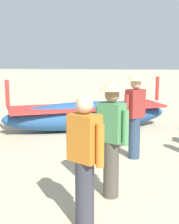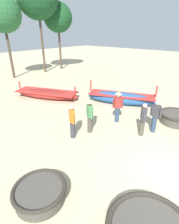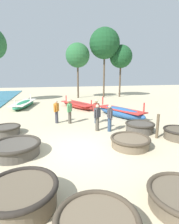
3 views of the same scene
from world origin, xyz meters
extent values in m
plane|color=#C6B793|center=(0.00, 0.00, 0.00)|extent=(80.00, 80.00, 0.00)
torus|color=#42382B|center=(-0.49, -4.44, 0.53)|extent=(1.71, 1.71, 0.13)
cylinder|color=#4C473F|center=(-3.50, 2.93, 0.20)|extent=(1.41, 1.41, 0.41)
torus|color=#332D26|center=(-3.50, 2.93, 0.41)|extent=(1.52, 1.52, 0.11)
cylinder|color=brown|center=(5.25, -0.05, 0.24)|extent=(1.47, 1.47, 0.48)
cylinder|color=brown|center=(-2.04, -3.09, 0.28)|extent=(1.73, 1.73, 0.57)
torus|color=#28231E|center=(-2.04, -3.09, 0.57)|extent=(1.87, 1.87, 0.14)
cylinder|color=#4C473F|center=(-2.60, 0.09, 0.23)|extent=(1.88, 1.88, 0.46)
torus|color=#332D26|center=(-2.60, 0.09, 0.46)|extent=(2.03, 2.03, 0.15)
cylinder|color=#4C473F|center=(3.86, 1.45, 0.24)|extent=(1.54, 1.54, 0.49)
torus|color=#332D26|center=(3.86, 1.45, 0.49)|extent=(1.66, 1.66, 0.12)
cylinder|color=brown|center=(2.32, -0.38, 0.21)|extent=(1.68, 1.68, 0.41)
torus|color=#42382B|center=(2.32, -0.38, 0.41)|extent=(1.81, 1.81, 0.13)
ellipsoid|color=#285693|center=(4.26, 5.00, 0.38)|extent=(2.76, 4.60, 0.76)
cube|color=red|center=(4.26, 5.00, 0.62)|extent=(2.66, 4.28, 0.06)
cylinder|color=red|center=(3.45, 6.92, 1.05)|extent=(0.10, 0.10, 0.69)
cylinder|color=red|center=(5.07, 3.07, 1.05)|extent=(0.10, 0.10, 0.69)
ellipsoid|color=maroon|center=(1.76, 9.61, 0.28)|extent=(3.08, 4.85, 0.57)
cube|color=red|center=(1.76, 9.61, 0.47)|extent=(2.97, 4.52, 0.06)
cylinder|color=red|center=(0.88, 11.60, 0.77)|extent=(0.10, 0.10, 0.51)
cylinder|color=red|center=(2.64, 7.61, 0.77)|extent=(0.10, 0.10, 0.51)
ellipsoid|color=#237551|center=(-3.42, 11.53, 0.28)|extent=(2.29, 5.62, 0.57)
cube|color=silver|center=(-3.42, 11.53, 0.47)|extent=(2.25, 5.20, 0.06)
cylinder|color=silver|center=(-2.93, 14.00, 0.78)|extent=(0.10, 0.10, 0.51)
cylinder|color=silver|center=(-3.91, 9.06, 0.78)|extent=(0.10, 0.10, 0.51)
cylinder|color=#4C473D|center=(0.22, 4.25, 0.41)|extent=(0.22, 0.22, 0.82)
cube|color=#4C8E56|center=(0.22, 4.25, 1.09)|extent=(0.37, 0.40, 0.54)
sphere|color=#A37556|center=(0.22, 4.25, 1.47)|extent=(0.20, 0.20, 0.20)
cylinder|color=#4C8E56|center=(0.33, 4.44, 1.04)|extent=(0.09, 0.09, 0.48)
cylinder|color=#4C8E56|center=(0.10, 4.06, 1.04)|extent=(0.09, 0.09, 0.48)
cone|color=#D1BC84|center=(0.22, 4.25, 1.60)|extent=(0.36, 0.36, 0.14)
cylinder|color=#383842|center=(-0.63, 4.53, 0.41)|extent=(0.22, 0.22, 0.82)
cube|color=orange|center=(-0.63, 4.53, 1.09)|extent=(0.37, 0.40, 0.54)
sphere|color=#DBB28E|center=(-0.63, 4.53, 1.47)|extent=(0.20, 0.20, 0.20)
cylinder|color=orange|center=(-0.75, 4.35, 1.04)|extent=(0.09, 0.09, 0.48)
cylinder|color=orange|center=(-0.51, 4.71, 1.04)|extent=(0.09, 0.09, 0.48)
cylinder|color=#4C473D|center=(1.55, 2.27, 0.41)|extent=(0.22, 0.22, 0.82)
cube|color=#3D3D42|center=(1.55, 2.27, 1.09)|extent=(0.40, 0.37, 0.54)
sphere|color=#DBB28E|center=(1.55, 2.27, 1.47)|extent=(0.20, 0.20, 0.20)
cylinder|color=#3D3D42|center=(1.74, 2.38, 1.04)|extent=(0.09, 0.09, 0.48)
cylinder|color=#3D3D42|center=(1.37, 2.15, 1.04)|extent=(0.09, 0.09, 0.48)
cylinder|color=#2D425B|center=(2.21, 1.97, 0.41)|extent=(0.22, 0.22, 0.82)
cube|color=#3D3D42|center=(2.21, 1.97, 1.09)|extent=(0.24, 0.35, 0.54)
sphere|color=#DBB28E|center=(2.21, 1.97, 1.47)|extent=(0.20, 0.20, 0.20)
cylinder|color=#3D3D42|center=(2.20, 1.75, 1.04)|extent=(0.09, 0.09, 0.48)
cylinder|color=#3D3D42|center=(2.22, 2.19, 1.04)|extent=(0.09, 0.09, 0.48)
cylinder|color=#2D425B|center=(1.96, 3.85, 0.41)|extent=(0.22, 0.22, 0.82)
cube|color=maroon|center=(1.96, 3.85, 1.09)|extent=(0.39, 0.40, 0.54)
sphere|color=#DBB28E|center=(1.96, 3.85, 1.47)|extent=(0.20, 0.20, 0.20)
cylinder|color=maroon|center=(1.81, 4.01, 1.04)|extent=(0.09, 0.09, 0.48)
cylinder|color=maroon|center=(2.11, 3.68, 1.04)|extent=(0.09, 0.09, 0.48)
cone|color=#D1BC84|center=(1.96, 3.85, 1.60)|extent=(0.36, 0.36, 0.14)
cylinder|color=brown|center=(4.20, 0.32, 0.64)|extent=(0.14, 0.14, 1.28)
cylinder|color=#4C3D2D|center=(6.98, 16.88, 2.97)|extent=(0.24, 0.24, 5.95)
sphere|color=#194723|center=(6.98, 16.88, 7.40)|extent=(4.16, 4.16, 4.16)
cylinder|color=#4C3D2D|center=(9.48, 16.91, 2.31)|extent=(0.24, 0.24, 4.62)
sphere|color=#194723|center=(9.48, 16.91, 5.75)|extent=(3.23, 3.23, 3.23)
cylinder|color=#4C3D2D|center=(3.24, 17.05, 2.32)|extent=(0.24, 0.24, 4.63)
sphere|color=#286033|center=(3.24, 17.05, 5.77)|extent=(3.24, 3.24, 3.24)
camera|label=1|loc=(-3.98, 4.15, 2.00)|focal=50.00mm
camera|label=2|loc=(-5.25, -0.41, 4.41)|focal=28.00mm
camera|label=3|loc=(-1.34, -7.15, 3.25)|focal=28.00mm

